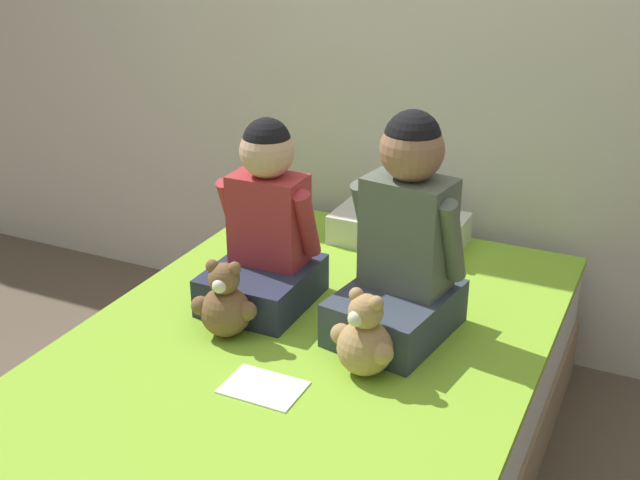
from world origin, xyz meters
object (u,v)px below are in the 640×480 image
(child_on_left, at_px, (266,230))
(sign_card, at_px, (263,387))
(teddy_bear_held_by_left_child, at_px, (225,304))
(bed, at_px, (297,420))
(teddy_bear_held_by_right_child, at_px, (365,340))
(child_on_right, at_px, (404,243))
(pillow_at_headboard, at_px, (399,229))

(child_on_left, distance_m, sign_card, 0.56)
(teddy_bear_held_by_left_child, bearing_deg, bed, -9.99)
(bed, bearing_deg, teddy_bear_held_by_right_child, -5.71)
(bed, distance_m, child_on_right, 0.62)
(pillow_at_headboard, bearing_deg, sign_card, -89.47)
(child_on_right, xyz_separation_m, teddy_bear_held_by_right_child, (-0.01, -0.27, -0.18))
(pillow_at_headboard, distance_m, sign_card, 1.05)
(teddy_bear_held_by_right_child, relative_size, pillow_at_headboard, 0.51)
(bed, xyz_separation_m, child_on_left, (-0.23, 0.24, 0.49))
(child_on_left, distance_m, child_on_right, 0.45)
(child_on_left, height_order, teddy_bear_held_by_right_child, child_on_left)
(teddy_bear_held_by_right_child, relative_size, sign_card, 1.17)
(child_on_right, bearing_deg, teddy_bear_held_by_right_child, -82.70)
(bed, distance_m, sign_card, 0.32)
(child_on_right, bearing_deg, child_on_left, -170.94)
(bed, distance_m, pillow_at_headboard, 0.90)
(child_on_right, height_order, sign_card, child_on_right)
(child_on_right, xyz_separation_m, teddy_bear_held_by_left_child, (-0.45, -0.26, -0.18))
(teddy_bear_held_by_left_child, xyz_separation_m, sign_card, (0.24, -0.20, -0.10))
(teddy_bear_held_by_left_child, bearing_deg, child_on_left, 77.85)
(teddy_bear_held_by_right_child, bearing_deg, bed, -167.78)
(bed, distance_m, child_on_left, 0.59)
(child_on_right, bearing_deg, bed, -123.96)
(sign_card, bearing_deg, child_on_left, 117.65)
(pillow_at_headboard, height_order, sign_card, pillow_at_headboard)
(bed, distance_m, teddy_bear_held_by_right_child, 0.41)
(child_on_right, bearing_deg, teddy_bear_held_by_left_child, -141.92)
(teddy_bear_held_by_left_child, relative_size, teddy_bear_held_by_right_child, 0.97)
(child_on_left, bearing_deg, child_on_right, 0.14)
(teddy_bear_held_by_left_child, height_order, pillow_at_headboard, teddy_bear_held_by_left_child)
(sign_card, bearing_deg, child_on_right, 64.49)
(bed, relative_size, pillow_at_headboard, 4.23)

